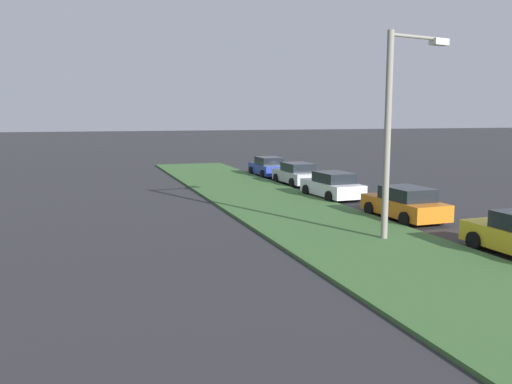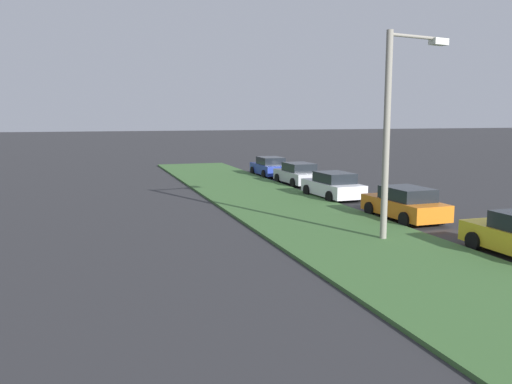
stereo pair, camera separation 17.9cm
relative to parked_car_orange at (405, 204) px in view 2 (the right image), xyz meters
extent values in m
cube|color=#3D6633|center=(-0.98, 4.00, -0.66)|extent=(60.00, 6.00, 0.12)
cylinder|color=black|center=(-5.36, 0.77, -0.40)|extent=(0.64, 0.22, 0.64)
cube|color=orange|center=(0.05, 0.00, -0.15)|extent=(4.36, 1.95, 0.70)
cube|color=black|center=(-0.15, -0.01, 0.48)|extent=(2.25, 1.67, 0.55)
cylinder|color=black|center=(1.37, 0.95, -0.40)|extent=(0.65, 0.24, 0.64)
cylinder|color=black|center=(1.43, -0.85, -0.40)|extent=(0.65, 0.24, 0.64)
cylinder|color=black|center=(-1.33, 0.86, -0.40)|extent=(0.65, 0.24, 0.64)
cylinder|color=black|center=(-1.27, -0.94, -0.40)|extent=(0.65, 0.24, 0.64)
cube|color=silver|center=(6.59, 0.31, -0.15)|extent=(4.39, 2.03, 0.70)
cube|color=black|center=(6.39, 0.30, 0.48)|extent=(2.28, 1.72, 0.55)
cylinder|color=black|center=(7.89, 1.28, -0.40)|extent=(0.65, 0.25, 0.64)
cylinder|color=black|center=(7.99, -0.52, -0.40)|extent=(0.65, 0.25, 0.64)
cylinder|color=black|center=(5.20, 1.13, -0.40)|extent=(0.65, 0.25, 0.64)
cylinder|color=black|center=(5.29, -0.67, -0.40)|extent=(0.65, 0.25, 0.64)
cube|color=#B2B5BA|center=(12.61, -0.07, -0.15)|extent=(4.35, 1.91, 0.70)
cube|color=black|center=(12.41, -0.07, 0.48)|extent=(2.24, 1.66, 0.55)
cylinder|color=black|center=(13.93, 0.87, -0.40)|extent=(0.65, 0.24, 0.64)
cylinder|color=black|center=(13.98, -0.93, -0.40)|extent=(0.65, 0.24, 0.64)
cylinder|color=black|center=(11.24, 0.80, -0.40)|extent=(0.65, 0.24, 0.64)
cylinder|color=black|center=(11.28, -1.00, -0.40)|extent=(0.65, 0.24, 0.64)
cube|color=#23389E|center=(17.92, 0.06, -0.15)|extent=(4.31, 1.81, 0.70)
cube|color=black|center=(17.72, 0.06, 0.48)|extent=(2.21, 1.61, 0.55)
cylinder|color=black|center=(19.26, 0.97, -0.40)|extent=(0.64, 0.22, 0.64)
cylinder|color=black|center=(19.27, -0.83, -0.40)|extent=(0.64, 0.22, 0.64)
cylinder|color=black|center=(16.56, 0.96, -0.40)|extent=(0.64, 0.22, 0.64)
cylinder|color=black|center=(16.57, -0.84, -0.40)|extent=(0.64, 0.22, 0.64)
cylinder|color=gray|center=(-3.26, 3.01, 3.03)|extent=(0.24, 0.24, 7.50)
cylinder|color=gray|center=(-3.02, 1.84, 6.63)|extent=(0.61, 2.37, 0.12)
cube|color=silver|center=(-2.77, 0.66, 6.53)|extent=(0.50, 0.76, 0.24)
camera|label=1|loc=(-20.10, 13.44, 3.86)|focal=37.79mm
camera|label=2|loc=(-20.15, 13.27, 3.86)|focal=37.79mm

